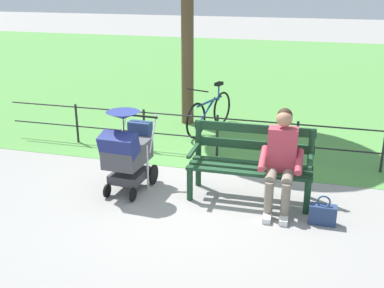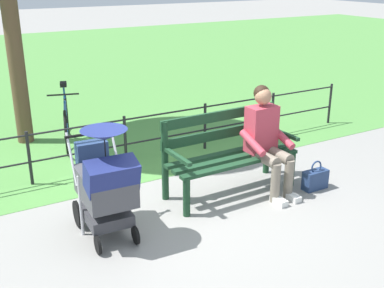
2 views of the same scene
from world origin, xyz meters
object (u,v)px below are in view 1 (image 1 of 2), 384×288
Objects in this scene: person_on_bench at (281,158)px; stroller at (127,150)px; park_bench at (251,160)px; handbag at (323,214)px; bicycle at (210,112)px.

person_on_bench is 1.11× the size of stroller.
stroller is at bearing 1.72° from person_on_bench.
park_bench is 0.48m from person_on_bench.
person_on_bench is at bearing -178.28° from stroller.
stroller reaches higher than park_bench.
park_bench is 1.65m from stroller.
handbag is 3.82m from bicycle.
person_on_bench is at bearing 151.05° from park_bench.
person_on_bench is at bearing -28.38° from handbag.
stroller is 0.72× the size of bicycle.
person_on_bench is 3.45× the size of handbag.
stroller is 2.63m from handbag.
park_bench is 1.26× the size of person_on_bench.
stroller is (2.03, 0.06, -0.08)m from person_on_bench.
handbag is at bearing 174.78° from stroller.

